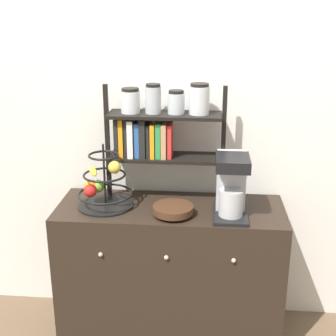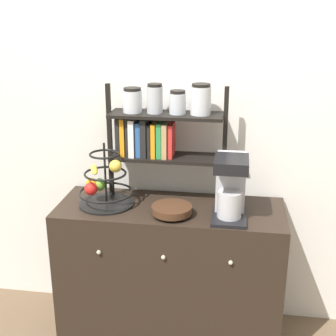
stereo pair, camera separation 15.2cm
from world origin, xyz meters
The scene contains 6 objects.
wall_back centered at (0.00, 0.51, 1.30)m, with size 7.00×0.05×2.60m, color silver.
sideboard centered at (0.00, 0.23, 0.41)m, with size 1.26×0.48×0.81m.
coffee_maker centered at (0.32, 0.17, 0.98)m, with size 0.18×0.26×0.33m.
fruit_stand centered at (-0.37, 0.22, 0.93)m, with size 0.31×0.31×0.36m.
wooden_bowl centered at (0.02, 0.13, 0.84)m, with size 0.22×0.22×0.05m.
shelf_hutch centered at (-0.09, 0.36, 1.23)m, with size 0.67×0.20×0.66m.
Camera 1 is at (0.20, -2.12, 1.86)m, focal length 50.00 mm.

